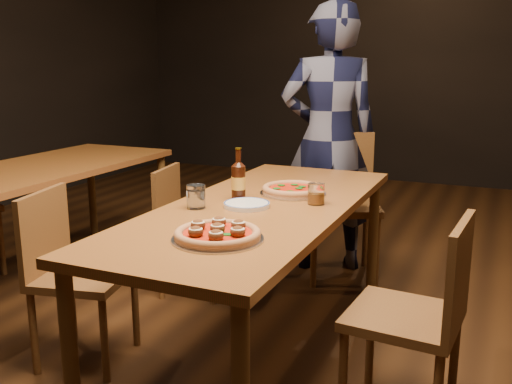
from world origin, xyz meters
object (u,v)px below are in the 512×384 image
at_px(chair_main_nw, 84,275).
at_px(beer_bottle, 238,182).
at_px(chair_main_sw, 195,229).
at_px(table_left, 34,179).
at_px(diner, 329,139).
at_px(water_glass, 196,197).
at_px(amber_glass, 316,194).
at_px(pizza_margherita, 293,190).
at_px(chair_end, 342,205).
at_px(pizza_meatball, 218,234).
at_px(plate_stack, 247,205).
at_px(chair_main_e, 403,315).
at_px(table_main, 260,219).

xyz_separation_m(chair_main_nw, beer_bottle, (0.59, 0.46, 0.41)).
bearing_deg(chair_main_sw, beer_bottle, -142.05).
bearing_deg(table_left, diner, 31.65).
distance_m(water_glass, diner, 1.50).
relative_size(water_glass, amber_glass, 1.09).
bearing_deg(diner, water_glass, 58.74).
distance_m(pizza_margherita, amber_glass, 0.24).
bearing_deg(pizza_margherita, chair_end, 88.50).
bearing_deg(pizza_meatball, plate_stack, 102.27).
height_order(pizza_meatball, diner, diner).
xyz_separation_m(pizza_margherita, beer_bottle, (-0.20, -0.22, 0.07)).
bearing_deg(plate_stack, chair_end, 84.12).
distance_m(chair_main_e, chair_end, 1.55).
bearing_deg(amber_glass, chair_end, 98.24).
height_order(table_left, diner, diner).
distance_m(table_left, pizza_margherita, 1.77).
height_order(chair_main_sw, pizza_meatball, chair_main_sw).
distance_m(chair_main_sw, diner, 1.10).
relative_size(pizza_meatball, beer_bottle, 1.41).
bearing_deg(pizza_meatball, chair_end, 89.42).
relative_size(chair_main_sw, pizza_margherita, 2.45).
bearing_deg(table_left, table_main, -10.01).
height_order(pizza_margherita, beer_bottle, beer_bottle).
height_order(table_left, chair_main_e, chair_main_e).
distance_m(pizza_meatball, pizza_margherita, 0.83).
relative_size(table_main, pizza_meatball, 5.74).
bearing_deg(amber_glass, beer_bottle, -170.74).
relative_size(chair_main_sw, water_glass, 7.59).
distance_m(chair_main_sw, chair_end, 0.98).
xyz_separation_m(chair_main_sw, amber_glass, (0.90, -0.42, 0.39)).
distance_m(chair_main_sw, plate_stack, 0.94).
bearing_deg(beer_bottle, pizza_margherita, 47.50).
xyz_separation_m(water_glass, diner, (0.18, 1.49, 0.09)).
bearing_deg(plate_stack, pizza_meatball, -77.73).
xyz_separation_m(table_left, beer_bottle, (1.56, -0.25, 0.16)).
xyz_separation_m(chair_end, beer_bottle, (-0.22, -1.10, 0.35)).
relative_size(chair_main_sw, beer_bottle, 3.31).
bearing_deg(table_main, pizza_margherita, 76.66).
height_order(chair_main_nw, pizza_margherita, chair_main_nw).
distance_m(chair_main_sw, amber_glass, 1.07).
distance_m(pizza_margherita, diner, 1.06).
bearing_deg(chair_end, beer_bottle, -124.48).
distance_m(chair_main_e, pizza_margherita, 0.91).
bearing_deg(beer_bottle, table_left, 170.90).
xyz_separation_m(chair_end, pizza_meatball, (-0.02, -1.71, 0.28)).
relative_size(table_left, water_glass, 18.62).
xyz_separation_m(chair_end, pizza_margherita, (-0.02, -0.88, 0.28)).
bearing_deg(water_glass, plate_stack, 29.18).
height_order(beer_bottle, amber_glass, beer_bottle).
relative_size(chair_end, plate_stack, 4.62).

